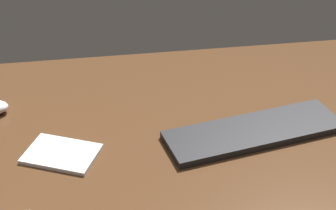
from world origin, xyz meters
The scene contains 3 objects.
desk centered at (0.00, 0.00, 1.00)cm, with size 140.00×84.00×2.00cm, color #4C301C.
keyboard centered at (25.35, -7.21, 2.92)cm, with size 45.19×13.67×1.85cm, color black.
notepad centered at (-22.30, -8.34, 2.49)cm, with size 16.67×11.56×0.98cm, color white.
Camera 1 is at (-13.18, -111.78, 79.75)cm, focal length 56.99 mm.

